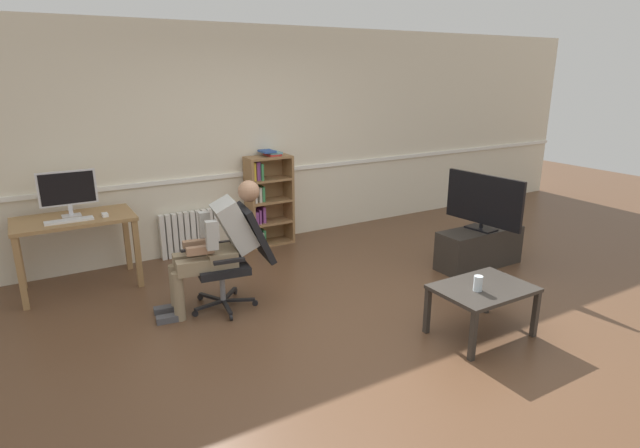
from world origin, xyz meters
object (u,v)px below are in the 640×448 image
Objects in this scene: keyboard at (69,221)px; bookshelf at (266,199)px; computer_desk at (75,228)px; coffee_table at (483,293)px; tv_screen at (484,201)px; imac_monitor at (68,190)px; tv_stand at (479,248)px; drinking_glass at (478,283)px; office_chair at (237,253)px; computer_mouse at (105,215)px; person_seated at (217,243)px; radiator at (190,233)px.

bookshelf is (2.30, 0.43, -0.17)m from keyboard.
computer_desk is 2.27m from bookshelf.
bookshelf is 1.52× the size of coffee_table.
tv_screen is at bearing -20.78° from keyboard.
imac_monitor reaches higher than tv_stand.
drinking_glass is at bearing -44.65° from keyboard.
imac_monitor is 4.45m from tv_stand.
tv_stand is (1.75, -1.97, -0.37)m from bookshelf.
imac_monitor reaches higher than keyboard.
drinking_glass is at bearing 48.96° from office_chair.
coffee_table is (2.51, -2.69, -0.39)m from computer_mouse.
person_seated is (1.07, -1.19, 0.01)m from computer_desk.
tv_screen reaches higher than coffee_table.
drinking_glass reaches higher than radiator.
keyboard is (-0.04, -0.22, -0.26)m from imac_monitor.
imac_monitor reaches higher than coffee_table.
person_seated reaches higher than tv_screen.
office_chair is (0.97, -1.10, -0.25)m from computer_mouse.
imac_monitor is 1.87m from office_chair.
radiator is 3.42m from tv_stand.
bookshelf is at bearing 10.63° from keyboard.
computer_mouse is at bearing -136.10° from person_seated.
computer_desk reaches higher than drinking_glass.
person_seated is (-1.18, -1.48, 0.05)m from bookshelf.
bookshelf is at bearing 99.85° from coffee_table.
radiator is (-0.98, 0.10, -0.32)m from bookshelf.
tv_screen reaches higher than radiator.
imac_monitor is at bearing 132.70° from drinking_glass.
keyboard is 1.70m from office_chair.
keyboard is 4.33m from tv_screen.
imac_monitor is 0.43m from computer_mouse.
computer_mouse is at bearing -34.21° from imac_monitor.
imac_monitor is 4.39m from tv_screen.
office_chair is (1.25, -1.22, -0.12)m from computer_desk.
coffee_table is at bearing -136.82° from tv_stand.
computer_mouse is 0.13× the size of coffee_table.
bookshelf reaches higher than drinking_glass.
office_chair is 2.81m from tv_stand.
computer_mouse is at bearing 3.45° from keyboard.
drinking_glass is (2.70, -2.92, -0.52)m from imac_monitor.
tv_screen is (2.73, -2.07, 0.50)m from radiator.
tv_screen is at bearing 88.07° from person_seated.
keyboard reaches higher than computer_desk.
computer_desk reaches higher than coffee_table.
computer_mouse reaches higher than drinking_glass.
radiator is at bearing 113.62° from drinking_glass.
computer_desk is 2.57× the size of keyboard.
person_seated reaches higher than radiator.
keyboard is at bearing -125.67° from person_seated.
coffee_table is at bearing 51.53° from office_chair.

